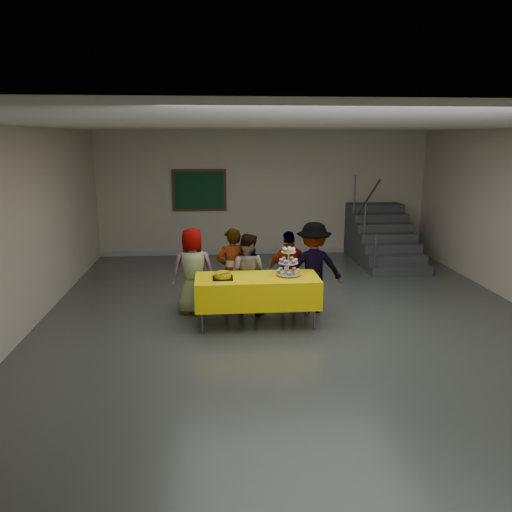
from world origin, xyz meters
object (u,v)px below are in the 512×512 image
at_px(schoolchild_a, 193,271).
at_px(schoolchild_d, 289,271).
at_px(schoolchild_e, 313,268).
at_px(bake_table, 257,290).
at_px(schoolchild_b, 232,271).
at_px(schoolchild_c, 247,273).
at_px(staircase, 381,239).
at_px(bear_cake, 223,275).
at_px(noticeboard, 199,190).
at_px(cupcake_stand, 288,264).

distance_m(schoolchild_a, schoolchild_d, 1.59).
bearing_deg(schoolchild_e, bake_table, 32.12).
bearing_deg(schoolchild_b, schoolchild_c, 158.96).
relative_size(schoolchild_e, staircase, 0.63).
bearing_deg(schoolchild_b, bake_table, 107.36).
distance_m(bake_table, bear_cake, 0.59).
distance_m(bear_cake, staircase, 5.55).
relative_size(schoolchild_b, staircase, 0.59).
xyz_separation_m(schoolchild_d, noticeboard, (-1.57, 4.18, 0.93)).
bearing_deg(schoolchild_e, bear_cake, 24.24).
distance_m(bake_table, staircase, 5.17).
xyz_separation_m(cupcake_stand, schoolchild_c, (-0.60, 0.54, -0.28)).
height_order(schoolchild_e, staircase, staircase).
relative_size(bake_table, schoolchild_c, 1.41).
bearing_deg(schoolchild_a, cupcake_stand, 153.86).
height_order(bake_table, schoolchild_e, schoolchild_e).
relative_size(cupcake_stand, staircase, 0.19).
bearing_deg(cupcake_stand, staircase, 54.70).
height_order(cupcake_stand, schoolchild_c, schoolchild_c).
bearing_deg(staircase, schoolchild_e, -123.76).
xyz_separation_m(schoolchild_a, schoolchild_c, (0.88, -0.07, -0.05)).
height_order(cupcake_stand, noticeboard, noticeboard).
relative_size(bake_table, cupcake_stand, 4.22).
bearing_deg(noticeboard, cupcake_stand, -72.95).
height_order(schoolchild_b, schoolchild_c, schoolchild_b).
xyz_separation_m(bake_table, staircase, (3.28, 3.99, -0.07)).
bearing_deg(staircase, cupcake_stand, -125.30).
bearing_deg(schoolchild_b, noticeboard, -94.38).
height_order(schoolchild_a, schoolchild_b, schoolchild_a).
relative_size(bake_table, schoolchild_e, 1.25).
relative_size(schoolchild_c, schoolchild_d, 0.99).
bearing_deg(schoolchild_e, schoolchild_a, -0.18).
xyz_separation_m(bear_cake, schoolchild_a, (-0.47, 0.69, -0.12)).
bearing_deg(bake_table, staircase, 50.60).
distance_m(bake_table, noticeboard, 5.04).
xyz_separation_m(staircase, noticeboard, (-4.26, 0.84, 1.11)).
height_order(schoolchild_a, staircase, staircase).
height_order(bake_table, bear_cake, bear_cake).
height_order(schoolchild_b, schoolchild_e, schoolchild_e).
xyz_separation_m(schoolchild_d, staircase, (2.68, 3.34, -0.18)).
height_order(cupcake_stand, schoolchild_a, schoolchild_a).
xyz_separation_m(schoolchild_c, schoolchild_d, (0.71, 0.07, 0.01)).
bearing_deg(cupcake_stand, bake_table, -174.40).
xyz_separation_m(schoolchild_b, schoolchild_c, (0.24, -0.04, -0.04)).
height_order(schoolchild_a, noticeboard, noticeboard).
bearing_deg(bake_table, noticeboard, 101.48).
height_order(cupcake_stand, schoolchild_b, schoolchild_b).
distance_m(schoolchild_a, staircase, 5.43).
xyz_separation_m(schoolchild_a, schoolchild_b, (0.63, -0.03, -0.00)).
relative_size(schoolchild_d, noticeboard, 1.04).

